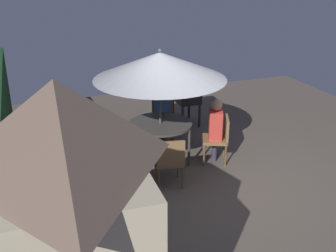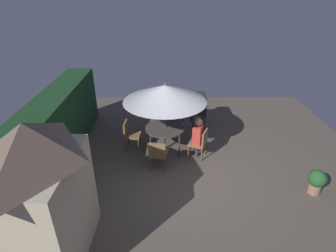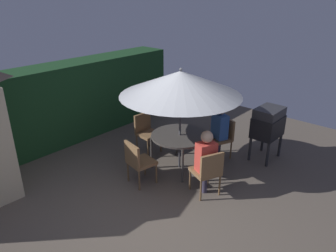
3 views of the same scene
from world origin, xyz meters
name	(u,v)px [view 3 (image 3 of 3)]	position (x,y,z in m)	size (l,w,h in m)	color
ground_plane	(159,198)	(0.00, 0.00, 0.00)	(11.00, 11.00, 0.00)	brown
hedge_backdrop	(52,107)	(0.00, 3.50, 0.96)	(7.02, 0.87, 1.91)	#193D1E
patio_table	(180,138)	(1.11, 0.44, 0.70)	(1.20, 1.20, 0.76)	#47423D
patio_umbrella	(181,83)	(1.11, 0.44, 1.86)	(2.41, 2.41, 2.16)	#4C4C51
bbq_grill	(268,123)	(2.70, -0.74, 0.85)	(0.71, 0.51, 1.20)	black
chair_near_shed	(208,170)	(0.67, -0.58, 0.52)	(0.61, 0.61, 0.90)	olive
chair_far_side	(222,135)	(2.13, 0.05, 0.52)	(0.60, 0.60, 0.90)	olive
chair_toward_hedge	(146,130)	(1.20, 1.53, 0.52)	(0.50, 0.50, 0.90)	olive
chair_toward_house	(138,160)	(0.09, 0.63, 0.52)	(0.54, 0.54, 0.90)	olive
person_in_red	(206,155)	(0.70, -0.51, 0.78)	(0.41, 0.36, 1.26)	#CC3D33
person_in_blue	(220,125)	(2.05, 0.08, 0.78)	(0.35, 0.40, 1.26)	#3866B2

